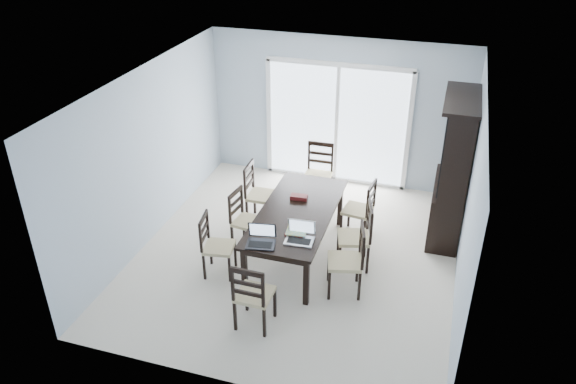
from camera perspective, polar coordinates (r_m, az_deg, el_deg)
name	(u,v)px	position (r m, az deg, el deg)	size (l,w,h in m)	color
floor	(296,255)	(8.27, 0.86, -6.39)	(5.00, 5.00, 0.00)	silver
ceiling	(298,83)	(7.08, 1.02, 10.97)	(5.00, 5.00, 0.00)	white
back_wall	(338,112)	(9.81, 5.06, 8.11)	(4.50, 0.02, 2.60)	#A7B8C7
wall_left	(149,155)	(8.43, -13.96, 3.65)	(0.02, 5.00, 2.60)	#A7B8C7
wall_right	(470,201)	(7.37, 17.98, -0.85)	(0.02, 5.00, 2.60)	#A7B8C7
balcony	(346,158)	(11.24, 5.88, 3.44)	(4.50, 2.00, 0.10)	gray
railing	(357,112)	(11.91, 7.02, 8.04)	(4.50, 0.06, 1.10)	#99999E
dining_table	(297,216)	(7.90, 0.90, -2.42)	(1.00, 2.20, 0.75)	black
china_hutch	(453,171)	(8.58, 16.43, 2.06)	(0.50, 1.38, 2.20)	black
sliding_door	(337,124)	(9.86, 4.98, 6.91)	(2.52, 0.05, 2.18)	silver
chair_left_near	(212,239)	(7.69, -7.72, -4.75)	(0.46, 0.45, 1.04)	black
chair_left_mid	(242,213)	(8.21, -4.66, -2.15)	(0.45, 0.44, 1.05)	black
chair_left_far	(256,187)	(8.78, -3.28, 0.50)	(0.45, 0.44, 1.14)	black
chair_right_near	(353,253)	(7.31, 6.59, -6.17)	(0.54, 0.53, 1.15)	black
chair_right_mid	(361,229)	(7.80, 7.44, -3.78)	(0.54, 0.53, 1.13)	black
chair_right_far	(364,204)	(8.45, 7.72, -1.20)	(0.47, 0.45, 1.08)	black
chair_end_near	(251,290)	(6.71, -3.73, -9.93)	(0.42, 0.44, 1.11)	black
chair_end_far	(319,166)	(9.38, 3.16, 2.62)	(0.45, 0.46, 1.17)	black
laptop_dark	(260,241)	(7.13, -2.82, -5.01)	(0.40, 0.31, 0.25)	black
laptop_silver	(299,237)	(7.19, 1.15, -4.64)	(0.38, 0.28, 0.25)	silver
book_stack	(296,233)	(7.36, 0.80, -4.14)	(0.28, 0.23, 0.04)	maroon
cell_phone	(270,249)	(7.07, -1.84, -5.84)	(0.12, 0.05, 0.01)	black
game_box	(299,197)	(8.14, 1.12, -0.52)	(0.24, 0.12, 0.06)	#430D10
hot_tub	(314,129)	(11.32, 2.67, 6.41)	(1.68, 1.51, 0.85)	maroon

